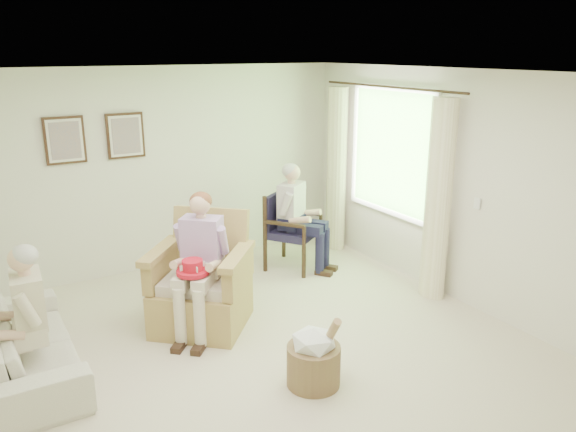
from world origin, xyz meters
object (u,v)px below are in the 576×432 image
at_px(wood_armchair, 290,227).
at_px(red_hat, 193,269).
at_px(person_dark, 296,210).
at_px(hatbox, 314,356).
at_px(wicker_armchair, 200,291).
at_px(person_wicker, 204,253).
at_px(sofa, 28,344).
at_px(person_sofa, 25,312).

xyz_separation_m(wood_armchair, red_hat, (-1.86, -1.26, 0.23)).
relative_size(person_dark, hatbox, 2.00).
bearing_deg(red_hat, wood_armchair, 34.25).
distance_m(person_dark, hatbox, 2.72).
distance_m(wicker_armchair, person_dark, 1.92).
xyz_separation_m(person_wicker, person_dark, (1.68, 0.97, -0.04)).
height_order(wood_armchair, person_wicker, person_wicker).
bearing_deg(hatbox, person_dark, 61.55).
bearing_deg(wicker_armchair, hatbox, -33.10).
distance_m(sofa, person_sofa, 0.46).
height_order(wicker_armchair, sofa, wicker_armchair).
bearing_deg(wood_armchair, red_hat, 179.25).
bearing_deg(sofa, wood_armchair, -72.62).
xyz_separation_m(wood_armchair, sofa, (-3.35, -1.05, -0.26)).
height_order(sofa, hatbox, hatbox).
relative_size(sofa, person_dark, 1.37).
bearing_deg(wood_armchair, sofa, 162.39).
bearing_deg(person_wicker, red_hat, -100.56).
relative_size(wood_armchair, sofa, 0.52).
bearing_deg(person_sofa, sofa, -176.26).
bearing_deg(wicker_armchair, red_hat, -79.17).
height_order(sofa, person_wicker, person_wicker).
distance_m(sofa, hatbox, 2.54).
xyz_separation_m(wood_armchair, person_sofa, (-3.35, -1.26, 0.15)).
height_order(person_wicker, person_sofa, person_wicker).
distance_m(sofa, person_dark, 3.50).
height_order(person_sofa, red_hat, person_sofa).
distance_m(person_wicker, hatbox, 1.55).
relative_size(person_dark, person_sofa, 1.12).
bearing_deg(red_hat, wicker_armchair, 58.96).
height_order(wood_armchair, person_dark, person_dark).
distance_m(person_sofa, red_hat, 1.49).
relative_size(person_wicker, red_hat, 4.50).
distance_m(person_dark, red_hat, 2.16).
relative_size(wicker_armchair, sofa, 0.63).
bearing_deg(red_hat, person_dark, 30.68).
distance_m(wicker_armchair, wood_armchair, 1.95).
xyz_separation_m(wicker_armchair, sofa, (-1.67, -0.07, -0.10)).
relative_size(wicker_armchair, person_dark, 0.86).
height_order(person_dark, red_hat, person_dark).
bearing_deg(sofa, person_sofa, 180.00).
xyz_separation_m(wood_armchair, hatbox, (-1.27, -2.51, -0.27)).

